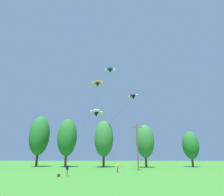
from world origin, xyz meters
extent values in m
cylinder|color=#472D19|center=(-19.39, 49.34, 1.74)|extent=(0.64, 0.64, 3.49)
ellipsoid|color=#236628|center=(-19.39, 49.34, 8.45)|extent=(5.56, 5.56, 10.92)
cylinder|color=#472D19|center=(-11.06, 48.24, 1.62)|extent=(0.62, 0.62, 3.24)
ellipsoid|color=#236628|center=(-11.06, 48.24, 7.86)|extent=(5.29, 5.29, 10.15)
cylinder|color=#472D19|center=(-0.83, 47.88, 1.54)|extent=(0.60, 0.60, 3.07)
ellipsoid|color=#2D7033|center=(-0.83, 47.88, 7.45)|extent=(5.11, 5.11, 9.62)
cylinder|color=#472D19|center=(10.18, 46.95, 1.36)|extent=(0.57, 0.57, 2.73)
ellipsoid|color=#2D7033|center=(10.18, 46.95, 6.61)|extent=(4.74, 4.74, 8.54)
cylinder|color=#472D19|center=(22.87, 49.53, 1.18)|extent=(0.54, 0.54, 2.35)
ellipsoid|color=#236628|center=(22.87, 49.53, 5.70)|extent=(4.33, 4.33, 7.36)
cylinder|color=brown|center=(7.13, 36.17, 4.65)|extent=(0.26, 0.26, 9.30)
cube|color=brown|center=(7.13, 36.17, 8.70)|extent=(2.20, 0.14, 0.14)
cylinder|color=gray|center=(-4.27, 24.52, 0.42)|extent=(0.14, 0.14, 0.84)
cylinder|color=gray|center=(-4.25, 24.72, 0.42)|extent=(0.14, 0.14, 0.84)
cube|color=black|center=(-4.26, 24.62, 1.14)|extent=(0.27, 0.40, 0.60)
sphere|color=tan|center=(-4.26, 24.62, 1.58)|extent=(0.22, 0.22, 0.22)
cylinder|color=black|center=(-4.28, 24.38, 1.30)|extent=(0.53, 0.13, 0.35)
cylinder|color=black|center=(-4.24, 24.86, 1.30)|extent=(0.53, 0.13, 0.35)
cylinder|color=#4C4C51|center=(3.04, 30.80, 0.42)|extent=(0.17, 0.17, 0.84)
cylinder|color=#4C4C51|center=(2.97, 30.98, 0.42)|extent=(0.17, 0.17, 0.84)
cube|color=yellow|center=(3.00, 30.89, 1.14)|extent=(0.37, 0.44, 0.60)
sphere|color=tan|center=(3.00, 30.89, 1.58)|extent=(0.22, 0.22, 0.22)
cylinder|color=yellow|center=(3.10, 30.67, 1.30)|extent=(0.52, 0.28, 0.35)
cylinder|color=yellow|center=(2.91, 31.11, 1.30)|extent=(0.52, 0.28, 0.35)
ellipsoid|color=blue|center=(1.09, 42.11, 25.51)|extent=(1.84, 1.43, 0.88)
ellipsoid|color=white|center=(2.21, 42.05, 25.19)|extent=(1.05, 1.19, 1.04)
ellipsoid|color=white|center=(-0.03, 42.16, 25.19)|extent=(1.13, 1.20, 1.04)
cone|color=black|center=(1.09, 42.23, 24.82)|extent=(1.05, 1.05, 0.86)
cylinder|color=black|center=(-1.76, 33.44, 13.00)|extent=(5.71, 17.59, 22.77)
ellipsoid|color=white|center=(-2.30, 41.74, 13.57)|extent=(2.57, 2.37, 1.31)
ellipsoid|color=silver|center=(-1.18, 42.42, 13.19)|extent=(1.55, 1.55, 1.43)
ellipsoid|color=silver|center=(-3.42, 41.05, 13.19)|extent=(1.40, 1.64, 1.43)
cone|color=black|center=(-2.37, 41.86, 12.76)|extent=(1.62, 1.62, 1.01)
cylinder|color=black|center=(0.15, 36.31, 6.94)|extent=(5.07, 11.11, 10.64)
ellipsoid|color=purple|center=(6.82, 39.23, 16.97)|extent=(1.97, 1.83, 0.71)
ellipsoid|color=silver|center=(7.69, 38.58, 16.66)|extent=(1.20, 1.10, 0.89)
ellipsoid|color=silver|center=(5.95, 39.88, 16.66)|extent=(1.18, 1.20, 0.89)
cone|color=black|center=(6.87, 39.30, 16.30)|extent=(1.36, 1.36, 0.83)
cylinder|color=black|center=(1.13, 31.97, 8.75)|extent=(11.49, 14.66, 14.27)
ellipsoid|color=orange|center=(-3.08, 48.98, 24.35)|extent=(2.23, 1.56, 1.12)
ellipsoid|color=yellow|center=(-1.75, 48.87, 23.97)|extent=(1.26, 1.27, 1.29)
ellipsoid|color=yellow|center=(-4.41, 49.09, 23.97)|extent=(1.37, 1.27, 1.29)
cone|color=black|center=(-3.07, 49.11, 23.53)|extent=(1.29, 1.29, 1.03)
cylinder|color=black|center=(-0.19, 39.93, 12.32)|extent=(5.76, 18.36, 21.40)
cube|color=maroon|center=(-5.10, 23.53, 0.20)|extent=(0.35, 0.39, 0.40)
camera|label=1|loc=(3.36, -4.31, 2.75)|focal=30.22mm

